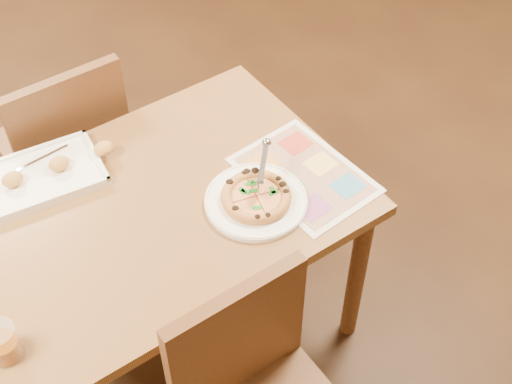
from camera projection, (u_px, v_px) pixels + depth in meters
room at (111, 39)px, 1.69m from camera, size 7.00×7.00×7.00m
dining_table at (145, 230)px, 2.21m from camera, size 1.30×0.85×0.72m
chair_far at (67, 138)px, 2.60m from camera, size 0.42×0.42×0.47m
plate at (256, 201)px, 2.17m from camera, size 0.35×0.35×0.02m
pizza at (256, 197)px, 2.16m from camera, size 0.22×0.22×0.03m
pizza_cutter at (262, 169)px, 2.15m from camera, size 0.13×0.13×0.10m
appetizer_tray at (47, 174)px, 2.24m from camera, size 0.43×0.29×0.06m
glass_tumbler at (3, 344)px, 1.79m from camera, size 0.09×0.09×0.11m
menu at (304, 174)px, 2.25m from camera, size 0.34×0.45×0.00m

